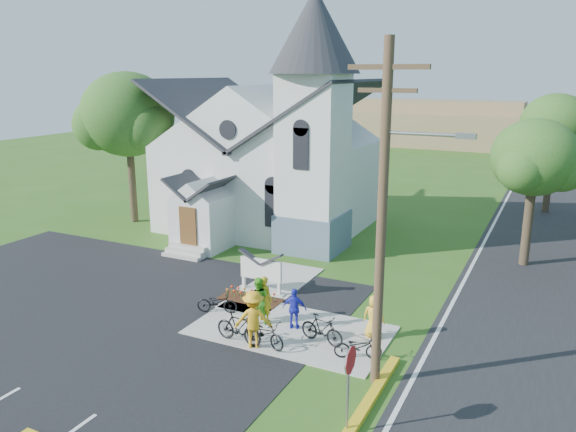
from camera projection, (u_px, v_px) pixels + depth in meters
The scene contains 23 objects.
ground at pixel (248, 328), 20.49m from camera, with size 120.00×120.00×0.00m, color #335B1A.
parking_lot at pixel (66, 313), 21.75m from camera, with size 20.00×16.00×0.02m, color black.
road at pixel (559, 251), 29.24m from camera, with size 8.00×90.00×0.02m, color black.
sidewalk at pixel (291, 330), 20.28m from camera, with size 7.00×4.00×0.05m, color #ADA79C.
church at pixel (273, 141), 32.38m from camera, with size 12.35×12.00×13.00m.
church_sign at pixel (261, 270), 23.53m from camera, with size 2.20×0.40×1.70m.
flower_bed at pixel (251, 299), 22.99m from camera, with size 2.60×1.10×0.07m, color #351E0E.
utility_pole at pixel (384, 208), 15.55m from camera, with size 3.45×0.28×10.00m.
stop_sign at pixel (350, 371), 14.07m from camera, with size 0.11×0.76×2.48m.
tree_lot_corner at pixel (128, 115), 33.53m from camera, with size 5.60×5.60×9.15m.
tree_road_near at pixel (535, 158), 25.99m from camera, with size 4.00×4.00×7.05m.
tree_road_mid at pixel (555, 125), 36.06m from camera, with size 4.40×4.40×7.80m.
distant_hills at pixel (507, 131), 67.46m from camera, with size 61.00×10.00×5.60m.
cyclist_0 at pixel (264, 299), 20.77m from camera, with size 0.64×0.42×1.76m, color #B8A115.
bike_0 at pixel (217, 302), 21.61m from camera, with size 0.55×1.57×0.82m, color black.
cyclist_1 at pixel (258, 300), 20.66m from camera, with size 0.85×0.67×1.76m, color #55C525.
bike_1 at pixel (239, 328), 19.15m from camera, with size 0.52×1.84×1.11m, color black.
cyclist_2 at pixel (295, 309), 20.19m from camera, with size 0.89×0.37×1.52m, color #282CC8.
bike_2 at pixel (265, 333), 18.97m from camera, with size 0.61×1.76×0.93m, color black.
cyclist_3 at pixel (253, 319), 18.79m from camera, with size 1.28×0.74×1.98m, color gold.
bike_3 at pixel (322, 329), 19.13m from camera, with size 0.48×1.70×1.02m, color black.
cyclist_4 at pixel (374, 317), 19.49m from camera, with size 0.76×0.49×1.55m, color gold.
bike_4 at pixel (358, 347), 18.12m from camera, with size 0.54×1.55×0.81m, color black.
Camera 1 is at (9.64, -16.24, 9.06)m, focal length 35.00 mm.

